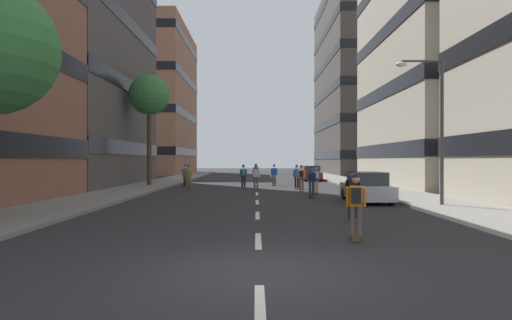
{
  "coord_description": "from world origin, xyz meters",
  "views": [
    {
      "loc": [
        -0.06,
        -7.99,
        2.15
      ],
      "look_at": [
        0.0,
        23.74,
        2.11
      ],
      "focal_mm": 29.23,
      "sensor_mm": 36.0,
      "label": 1
    }
  ],
  "objects_px": {
    "skater_0": "(184,174)",
    "skater_9": "(355,202)",
    "skater_2": "(243,175)",
    "skater_11": "(315,178)",
    "skater_3": "(352,192)",
    "streetlamp_right": "(433,115)",
    "skater_10": "(255,176)",
    "skater_1": "(311,180)",
    "skater_5": "(273,174)",
    "parked_car_near": "(366,188)",
    "skater_4": "(188,176)",
    "skater_7": "(296,175)",
    "skater_8": "(255,171)",
    "street_tree_near": "(148,96)",
    "parked_car_mid": "(310,174)",
    "skater_6": "(301,176)"
  },
  "relations": [
    {
      "from": "streetlamp_right",
      "to": "skater_10",
      "type": "bearing_deg",
      "value": 125.11
    },
    {
      "from": "parked_car_near",
      "to": "skater_8",
      "type": "distance_m",
      "value": 19.72
    },
    {
      "from": "skater_6",
      "to": "skater_10",
      "type": "bearing_deg",
      "value": 150.26
    },
    {
      "from": "skater_6",
      "to": "skater_9",
      "type": "relative_size",
      "value": 1.0
    },
    {
      "from": "skater_11",
      "to": "parked_car_near",
      "type": "bearing_deg",
      "value": -67.97
    },
    {
      "from": "skater_10",
      "to": "skater_11",
      "type": "height_order",
      "value": "same"
    },
    {
      "from": "skater_6",
      "to": "streetlamp_right",
      "type": "bearing_deg",
      "value": -62.93
    },
    {
      "from": "street_tree_near",
      "to": "skater_3",
      "type": "relative_size",
      "value": 4.95
    },
    {
      "from": "parked_car_near",
      "to": "skater_4",
      "type": "height_order",
      "value": "skater_4"
    },
    {
      "from": "skater_11",
      "to": "skater_10",
      "type": "bearing_deg",
      "value": 132.89
    },
    {
      "from": "parked_car_mid",
      "to": "skater_7",
      "type": "xyz_separation_m",
      "value": [
        -2.63,
        -11.99,
        0.29
      ]
    },
    {
      "from": "skater_5",
      "to": "skater_9",
      "type": "xyz_separation_m",
      "value": [
        1.18,
        -23.18,
        0.03
      ]
    },
    {
      "from": "skater_1",
      "to": "skater_5",
      "type": "relative_size",
      "value": 1.0
    },
    {
      "from": "skater_9",
      "to": "skater_4",
      "type": "bearing_deg",
      "value": 112.94
    },
    {
      "from": "skater_3",
      "to": "skater_0",
      "type": "bearing_deg",
      "value": 116.39
    },
    {
      "from": "streetlamp_right",
      "to": "skater_2",
      "type": "distance_m",
      "value": 15.9
    },
    {
      "from": "streetlamp_right",
      "to": "skater_10",
      "type": "relative_size",
      "value": 3.65
    },
    {
      "from": "skater_4",
      "to": "skater_11",
      "type": "distance_m",
      "value": 8.69
    },
    {
      "from": "parked_car_mid",
      "to": "skater_10",
      "type": "relative_size",
      "value": 2.47
    },
    {
      "from": "skater_10",
      "to": "skater_11",
      "type": "bearing_deg",
      "value": -47.11
    },
    {
      "from": "skater_0",
      "to": "skater_1",
      "type": "height_order",
      "value": "same"
    },
    {
      "from": "skater_4",
      "to": "skater_9",
      "type": "xyz_separation_m",
      "value": [
        7.27,
        -17.19,
        0.0
      ]
    },
    {
      "from": "parked_car_mid",
      "to": "skater_0",
      "type": "relative_size",
      "value": 2.47
    },
    {
      "from": "skater_1",
      "to": "skater_10",
      "type": "height_order",
      "value": "same"
    },
    {
      "from": "skater_2",
      "to": "skater_11",
      "type": "height_order",
      "value": "same"
    },
    {
      "from": "skater_0",
      "to": "skater_11",
      "type": "distance_m",
      "value": 11.67
    },
    {
      "from": "street_tree_near",
      "to": "parked_car_near",
      "type": "bearing_deg",
      "value": -40.59
    },
    {
      "from": "streetlamp_right",
      "to": "skater_2",
      "type": "xyz_separation_m",
      "value": [
        -8.87,
        12.82,
        -3.12
      ]
    },
    {
      "from": "street_tree_near",
      "to": "skater_3",
      "type": "distance_m",
      "value": 22.97
    },
    {
      "from": "skater_2",
      "to": "skater_6",
      "type": "relative_size",
      "value": 1.0
    },
    {
      "from": "skater_9",
      "to": "street_tree_near",
      "type": "bearing_deg",
      "value": 116.85
    },
    {
      "from": "skater_3",
      "to": "skater_8",
      "type": "bearing_deg",
      "value": 97.71
    },
    {
      "from": "skater_0",
      "to": "skater_9",
      "type": "bearing_deg",
      "value": -69.19
    },
    {
      "from": "skater_2",
      "to": "skater_10",
      "type": "relative_size",
      "value": 1.0
    },
    {
      "from": "parked_car_mid",
      "to": "skater_6",
      "type": "xyz_separation_m",
      "value": [
        -2.55,
        -14.47,
        0.32
      ]
    },
    {
      "from": "skater_2",
      "to": "skater_9",
      "type": "xyz_separation_m",
      "value": [
        3.62,
        -20.26,
        0.0
      ]
    },
    {
      "from": "streetlamp_right",
      "to": "skater_3",
      "type": "bearing_deg",
      "value": -139.38
    },
    {
      "from": "parked_car_near",
      "to": "skater_4",
      "type": "bearing_deg",
      "value": 144.95
    },
    {
      "from": "streetlamp_right",
      "to": "skater_4",
      "type": "xyz_separation_m",
      "value": [
        -12.53,
        9.75,
        -3.12
      ]
    },
    {
      "from": "skater_3",
      "to": "skater_9",
      "type": "height_order",
      "value": "same"
    },
    {
      "from": "skater_4",
      "to": "skater_9",
      "type": "bearing_deg",
      "value": -67.06
    },
    {
      "from": "parked_car_near",
      "to": "skater_11",
      "type": "bearing_deg",
      "value": 112.03
    },
    {
      "from": "parked_car_mid",
      "to": "skater_0",
      "type": "height_order",
      "value": "skater_0"
    },
    {
      "from": "skater_1",
      "to": "skater_5",
      "type": "height_order",
      "value": "same"
    },
    {
      "from": "skater_8",
      "to": "street_tree_near",
      "type": "bearing_deg",
      "value": -141.58
    },
    {
      "from": "skater_1",
      "to": "skater_2",
      "type": "distance_m",
      "value": 9.04
    },
    {
      "from": "skater_7",
      "to": "parked_car_near",
      "type": "bearing_deg",
      "value": -74.42
    },
    {
      "from": "parked_car_near",
      "to": "skater_10",
      "type": "distance_m",
      "value": 10.34
    },
    {
      "from": "parked_car_near",
      "to": "skater_9",
      "type": "height_order",
      "value": "skater_9"
    },
    {
      "from": "skater_3",
      "to": "skater_7",
      "type": "distance_m",
      "value": 15.87
    }
  ]
}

